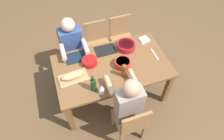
# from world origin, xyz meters

# --- Properties ---
(ground_plane) EXTENTS (8.00, 8.00, 0.00)m
(ground_plane) POSITION_xyz_m (0.00, 0.00, 0.00)
(ground_plane) COLOR brown
(dining_table) EXTENTS (1.66, 0.96, 0.74)m
(dining_table) POSITION_xyz_m (0.00, 0.00, 0.65)
(dining_table) COLOR brown
(dining_table) RESTS_ON ground_plane
(chair_far_center) EXTENTS (0.40, 0.40, 0.85)m
(chair_far_center) POSITION_xyz_m (0.00, 0.80, 0.48)
(chair_far_center) COLOR #9E7044
(chair_far_center) RESTS_ON ground_plane
(chair_near_center) EXTENTS (0.40, 0.40, 0.85)m
(chair_near_center) POSITION_xyz_m (0.00, -0.80, 0.48)
(chair_near_center) COLOR #9E7044
(chair_near_center) RESTS_ON ground_plane
(diner_near_center) EXTENTS (0.41, 0.53, 1.20)m
(diner_near_center) POSITION_xyz_m (0.00, -0.62, 0.70)
(diner_near_center) COLOR #2D2D38
(diner_near_center) RESTS_ON ground_plane
(chair_far_right) EXTENTS (0.40, 0.40, 0.85)m
(chair_far_right) POSITION_xyz_m (0.46, 0.80, 0.48)
(chair_far_right) COLOR #9E7044
(chair_far_right) RESTS_ON ground_plane
(chair_far_left) EXTENTS (0.40, 0.40, 0.85)m
(chair_far_left) POSITION_xyz_m (-0.46, 0.80, 0.48)
(chair_far_left) COLOR #9E7044
(chair_far_left) RESTS_ON ground_plane
(diner_far_left) EXTENTS (0.41, 0.53, 1.20)m
(diner_far_left) POSITION_xyz_m (-0.46, 0.62, 0.70)
(diner_far_left) COLOR #2D2D38
(diner_far_left) RESTS_ON ground_plane
(serving_bowl_salad) EXTENTS (0.22, 0.22, 0.10)m
(serving_bowl_salad) POSITION_xyz_m (0.14, -0.06, 0.80)
(serving_bowl_salad) COLOR red
(serving_bowl_salad) RESTS_ON dining_table
(serving_bowl_fruit) EXTENTS (0.28, 0.28, 0.09)m
(serving_bowl_fruit) POSITION_xyz_m (0.32, 0.26, 0.79)
(serving_bowl_fruit) COLOR #B21923
(serving_bowl_fruit) RESTS_ON dining_table
(serving_bowl_greens) EXTENTS (0.22, 0.22, 0.09)m
(serving_bowl_greens) POSITION_xyz_m (-0.30, 0.14, 0.79)
(serving_bowl_greens) COLOR red
(serving_bowl_greens) RESTS_ON dining_table
(cutting_board) EXTENTS (0.41, 0.25, 0.02)m
(cutting_board) POSITION_xyz_m (-0.58, -0.05, 0.75)
(cutting_board) COLOR tan
(cutting_board) RESTS_ON dining_table
(bread_loaf) EXTENTS (0.33, 0.13, 0.09)m
(bread_loaf) POSITION_xyz_m (-0.58, -0.05, 0.81)
(bread_loaf) COLOR tan
(bread_loaf) RESTS_ON cutting_board
(wine_bottle) EXTENTS (0.08, 0.08, 0.29)m
(wine_bottle) POSITION_xyz_m (-0.36, -0.31, 0.85)
(wine_bottle) COLOR #193819
(wine_bottle) RESTS_ON dining_table
(beer_bottle) EXTENTS (0.06, 0.06, 0.22)m
(beer_bottle) POSITION_xyz_m (0.09, -0.23, 0.85)
(beer_bottle) COLOR brown
(beer_bottle) RESTS_ON dining_table
(wine_glass) EXTENTS (0.08, 0.08, 0.17)m
(wine_glass) POSITION_xyz_m (-0.28, -0.39, 0.86)
(wine_glass) COLOR silver
(wine_glass) RESTS_ON dining_table
(placemat_far_center) EXTENTS (0.32, 0.23, 0.01)m
(placemat_far_center) POSITION_xyz_m (0.00, 0.32, 0.74)
(placemat_far_center) COLOR black
(placemat_far_center) RESTS_ON dining_table
(fork_near_center) EXTENTS (0.02, 0.17, 0.01)m
(fork_near_center) POSITION_xyz_m (-0.14, -0.32, 0.74)
(fork_near_center) COLOR silver
(fork_near_center) RESTS_ON dining_table
(fork_far_right) EXTENTS (0.02, 0.17, 0.01)m
(fork_far_right) POSITION_xyz_m (0.60, 0.32, 0.74)
(fork_far_right) COLOR silver
(fork_far_right) RESTS_ON dining_table
(placemat_far_left) EXTENTS (0.32, 0.23, 0.01)m
(placemat_far_left) POSITION_xyz_m (-0.46, 0.32, 0.74)
(placemat_far_left) COLOR #142333
(placemat_far_left) RESTS_ON dining_table
(carving_knife) EXTENTS (0.03, 0.23, 0.01)m
(carving_knife) POSITION_xyz_m (0.68, -0.01, 0.74)
(carving_knife) COLOR silver
(carving_knife) RESTS_ON dining_table
(napkin_stack) EXTENTS (0.16, 0.16, 0.02)m
(napkin_stack) POSITION_xyz_m (0.66, 0.33, 0.75)
(napkin_stack) COLOR white
(napkin_stack) RESTS_ON dining_table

